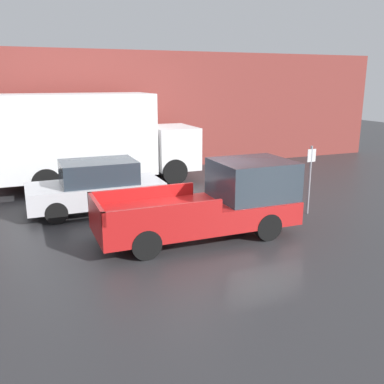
{
  "coord_description": "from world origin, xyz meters",
  "views": [
    {
      "loc": [
        -4.64,
        -10.77,
        4.15
      ],
      "look_at": [
        -0.12,
        0.36,
        1.01
      ],
      "focal_mm": 40.0,
      "sensor_mm": 36.0,
      "label": 1
    }
  ],
  "objects_px": {
    "delivery_truck": "(89,137)",
    "parking_sign": "(310,176)",
    "pickup_truck": "(215,202)",
    "car": "(97,186)"
  },
  "relations": [
    {
      "from": "pickup_truck",
      "to": "parking_sign",
      "type": "bearing_deg",
      "value": 10.24
    },
    {
      "from": "delivery_truck",
      "to": "pickup_truck",
      "type": "bearing_deg",
      "value": -72.72
    },
    {
      "from": "pickup_truck",
      "to": "delivery_truck",
      "type": "distance_m",
      "value": 7.57
    },
    {
      "from": "car",
      "to": "parking_sign",
      "type": "relative_size",
      "value": 1.95
    },
    {
      "from": "delivery_truck",
      "to": "parking_sign",
      "type": "height_order",
      "value": "delivery_truck"
    },
    {
      "from": "car",
      "to": "delivery_truck",
      "type": "bearing_deg",
      "value": 84.01
    },
    {
      "from": "pickup_truck",
      "to": "car",
      "type": "relative_size",
      "value": 1.27
    },
    {
      "from": "car",
      "to": "delivery_truck",
      "type": "height_order",
      "value": "delivery_truck"
    },
    {
      "from": "pickup_truck",
      "to": "parking_sign",
      "type": "relative_size",
      "value": 2.48
    },
    {
      "from": "pickup_truck",
      "to": "delivery_truck",
      "type": "relative_size",
      "value": 0.68
    }
  ]
}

